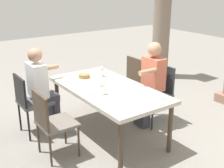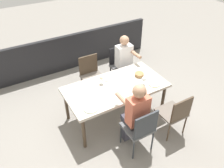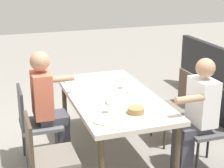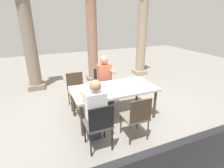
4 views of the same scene
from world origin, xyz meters
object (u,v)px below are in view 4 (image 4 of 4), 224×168
object	(u,v)px
stone_column_near	(30,46)
bread_basket	(90,91)
plate_2	(133,79)
stone_column_centre	(92,38)
plate_0	(82,87)
wine_glass_0	(90,83)
stone_column_far	(142,36)
plate_1	(121,93)
diner_man_white	(95,110)
wine_glass_1	(125,85)
dining_table	(114,90)
diner_woman_green	(105,79)
chair_mid_south	(137,116)
chair_west_south	(99,123)
chair_west_north	(76,88)
chair_mid_north	(103,83)

from	to	relation	value
stone_column_near	bread_basket	bearing A→B (deg)	-68.02
plate_2	bread_basket	distance (m)	1.26
stone_column_centre	plate_0	world-z (taller)	stone_column_centre
bread_basket	wine_glass_0	bearing A→B (deg)	71.37
stone_column_near	plate_0	distance (m)	2.53
stone_column_far	plate_1	xyz separation A→B (m)	(-2.23, -2.85, -0.76)
stone_column_far	plate_2	xyz separation A→B (m)	(-1.60, -2.24, -0.76)
stone_column_near	stone_column_centre	world-z (taller)	stone_column_centre
stone_column_near	wine_glass_0	size ratio (longest dim) A/B	17.98
stone_column_far	plate_0	bearing A→B (deg)	-142.07
diner_man_white	stone_column_near	xyz separation A→B (m)	(-0.95, 3.24, 0.70)
plate_2	wine_glass_1	bearing A→B (deg)	-132.52
stone_column_near	plate_2	world-z (taller)	stone_column_near
stone_column_near	wine_glass_1	world-z (taller)	stone_column_near
diner_man_white	plate_2	size ratio (longest dim) A/B	4.91
dining_table	diner_woman_green	world-z (taller)	diner_woman_green
chair_mid_south	plate_2	world-z (taller)	chair_mid_south
chair_west_south	wine_glass_0	distance (m)	1.15
diner_man_white	wine_glass_0	world-z (taller)	diner_man_white
stone_column_far	stone_column_centre	bearing A→B (deg)	180.00
chair_mid_south	chair_west_north	bearing A→B (deg)	112.18
diner_woman_green	stone_column_centre	world-z (taller)	stone_column_centre
wine_glass_1	dining_table	bearing A→B (deg)	130.20
plate_0	plate_2	distance (m)	1.29
chair_west_south	stone_column_far	size ratio (longest dim) A/B	0.29
stone_column_far	chair_mid_north	bearing A→B (deg)	-142.68
wine_glass_1	diner_woman_green	bearing A→B (deg)	96.18
plate_1	wine_glass_1	world-z (taller)	wine_glass_1
plate_0	bread_basket	bearing A→B (deg)	-76.88
chair_west_north	dining_table	bearing A→B (deg)	-53.61
stone_column_far	wine_glass_0	world-z (taller)	stone_column_far
stone_column_near	bread_basket	xyz separation A→B (m)	(1.05, -2.60, -0.61)
chair_mid_south	wine_glass_0	xyz separation A→B (m)	(-0.55, 1.09, 0.33)
chair_west_south	chair_mid_north	bearing A→B (deg)	67.82
chair_west_north	wine_glass_0	distance (m)	0.79
diner_man_white	stone_column_far	distance (m)	4.43
stone_column_near	wine_glass_1	size ratio (longest dim) A/B	16.47
diner_woman_green	stone_column_near	bearing A→B (deg)	132.62
stone_column_centre	bread_basket	bearing A→B (deg)	-108.60
wine_glass_0	plate_2	xyz separation A→B (m)	(1.12, 0.11, -0.10)
diner_man_white	bread_basket	bearing A→B (deg)	81.15
diner_man_white	stone_column_far	world-z (taller)	stone_column_far
stone_column_far	plate_2	world-z (taller)	stone_column_far
stone_column_near	wine_glass_0	bearing A→B (deg)	-64.17
diner_man_white	bread_basket	world-z (taller)	diner_man_white
chair_west_north	chair_mid_north	size ratio (longest dim) A/B	0.96
plate_1	diner_man_white	bearing A→B (deg)	-150.25
diner_man_white	wine_glass_1	distance (m)	0.98
plate_0	diner_man_white	bearing A→B (deg)	-90.94
chair_mid_south	chair_mid_north	bearing A→B (deg)	90.00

